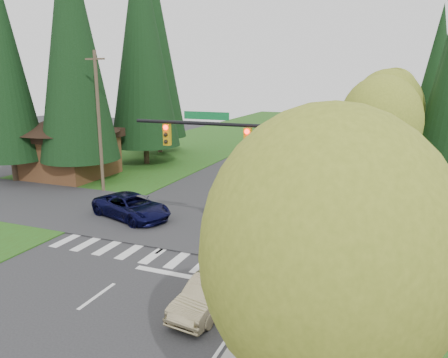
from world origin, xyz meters
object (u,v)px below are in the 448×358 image
Objects in this scene: parked_car_d at (346,141)px; suv_navy at (132,207)px; sedan_champagne at (210,294)px; parked_car_b at (329,156)px; parked_car_c at (339,146)px; parked_car_e at (360,135)px; parked_car_a at (316,170)px.

suv_navy is at bearing -97.06° from parked_car_d.
parked_car_b is (-0.27, 28.95, 0.10)m from sedan_champagne.
suv_navy reaches higher than sedan_champagne.
parked_car_e is at bearing 83.16° from parked_car_c.
suv_navy is at bearing -122.38° from parked_car_a.
parked_car_d is (-0.01, 40.42, 0.04)m from sedan_champagne.
parked_car_a is at bearing -96.92° from parked_car_b.
parked_car_d is at bearing 86.59° from parked_car_a.
suv_navy reaches higher than parked_car_d.
parked_car_e is (9.66, 37.53, 0.00)m from suv_navy.
sedan_champagne is 0.74× the size of suv_navy.
sedan_champagne is 28.95m from parked_car_b.
parked_car_e reaches higher than parked_car_d.
parked_car_b is (0.00, 6.71, 0.04)m from parked_car_a.
suv_navy reaches higher than parked_car_c.
parked_car_c is at bearing 97.19° from sedan_champagne.
parked_car_a is (8.26, 14.44, -0.03)m from suv_navy.
parked_car_a is at bearing -10.85° from suv_navy.
parked_car_a is at bearing -92.92° from parked_car_e.
parked_car_b reaches higher than parked_car_a.
parked_car_a is 0.81× the size of parked_car_e.
parked_car_d is 5.04m from parked_car_e.
parked_car_a is at bearing -83.24° from parked_car_d.
parked_car_e is (1.40, 16.38, -0.01)m from parked_car_b.
parked_car_b is at bearing -2.42° from suv_navy.
parked_car_d is at bearing -102.61° from parked_car_e.
parked_car_a is 1.02× the size of parked_car_d.
parked_car_d reaches higher than sedan_champagne.
parked_car_b is at bearing 87.38° from parked_car_a.
suv_navy is 38.75m from parked_car_e.
sedan_champagne is 11.55m from suv_navy.
parked_car_a is 13.76m from parked_car_c.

